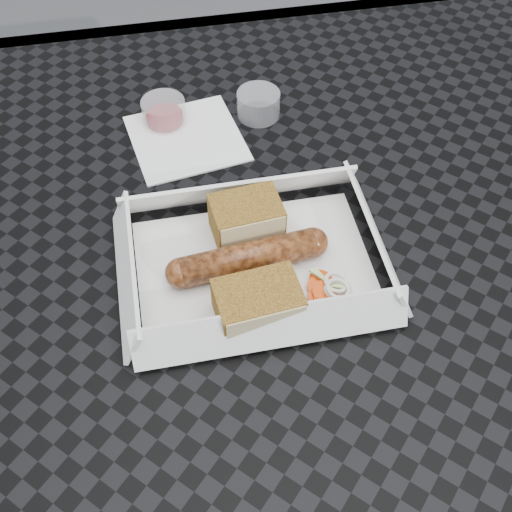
# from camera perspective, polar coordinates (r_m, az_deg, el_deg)

# --- Properties ---
(ground) EXTENTS (60.00, 60.00, 0.00)m
(ground) POSITION_cam_1_polar(r_m,az_deg,el_deg) (1.31, 4.63, -18.94)
(ground) COLOR #4B4B4E
(ground) RESTS_ON ground
(patio_table) EXTENTS (0.80, 0.80, 0.74)m
(patio_table) POSITION_cam_1_polar(r_m,az_deg,el_deg) (0.72, 8.02, -0.69)
(patio_table) COLOR black
(patio_table) RESTS_ON ground
(food_tray) EXTENTS (0.22, 0.15, 0.00)m
(food_tray) POSITION_cam_1_polar(r_m,az_deg,el_deg) (0.61, -0.18, -0.91)
(food_tray) COLOR white
(food_tray) RESTS_ON patio_table
(bratwurst) EXTENTS (0.16, 0.04, 0.03)m
(bratwurst) POSITION_cam_1_polar(r_m,az_deg,el_deg) (0.60, -0.71, -0.14)
(bratwurst) COLOR brown
(bratwurst) RESTS_ON food_tray
(bread_near) EXTENTS (0.07, 0.05, 0.04)m
(bread_near) POSITION_cam_1_polar(r_m,az_deg,el_deg) (0.62, -0.85, 3.32)
(bread_near) COLOR olive
(bread_near) RESTS_ON food_tray
(bread_far) EXTENTS (0.08, 0.06, 0.04)m
(bread_far) POSITION_cam_1_polar(r_m,az_deg,el_deg) (0.56, 0.19, -4.27)
(bread_far) COLOR olive
(bread_far) RESTS_ON food_tray
(veg_garnish) EXTENTS (0.03, 0.03, 0.00)m
(veg_garnish) POSITION_cam_1_polar(r_m,az_deg,el_deg) (0.59, 6.52, -2.96)
(veg_garnish) COLOR #E6430A
(veg_garnish) RESTS_ON food_tray
(napkin) EXTENTS (0.14, 0.14, 0.00)m
(napkin) POSITION_cam_1_polar(r_m,az_deg,el_deg) (0.74, -6.21, 10.36)
(napkin) COLOR white
(napkin) RESTS_ON patio_table
(condiment_cup_sauce) EXTENTS (0.05, 0.05, 0.03)m
(condiment_cup_sauce) POSITION_cam_1_polar(r_m,az_deg,el_deg) (0.76, -8.18, 12.54)
(condiment_cup_sauce) COLOR maroon
(condiment_cup_sauce) RESTS_ON patio_table
(condiment_cup_empty) EXTENTS (0.05, 0.05, 0.03)m
(condiment_cup_empty) POSITION_cam_1_polar(r_m,az_deg,el_deg) (0.76, 0.22, 13.35)
(condiment_cup_empty) COLOR silver
(condiment_cup_empty) RESTS_ON patio_table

